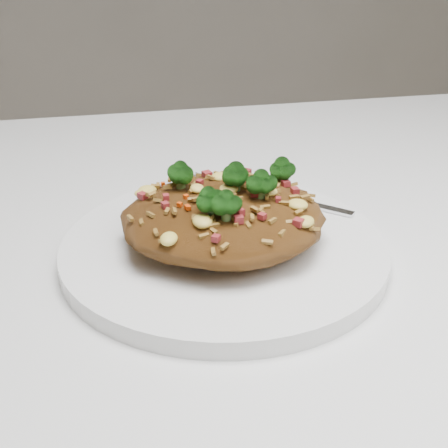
{
  "coord_description": "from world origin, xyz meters",
  "views": [
    {
      "loc": [
        0.01,
        -0.41,
        0.99
      ],
      "look_at": [
        0.09,
        0.0,
        0.78
      ],
      "focal_mm": 50.0,
      "sensor_mm": 36.0,
      "label": 1
    }
  ],
  "objects": [
    {
      "name": "fried_rice",
      "position": [
        0.09,
        0.0,
        0.79
      ],
      "size": [
        0.15,
        0.14,
        0.06
      ],
      "color": "brown",
      "rests_on": "plate"
    },
    {
      "name": "fork",
      "position": [
        0.15,
        0.07,
        0.77
      ],
      "size": [
        0.13,
        0.12,
        0.0
      ],
      "rotation": [
        0.0,
        0.0,
        -0.74
      ],
      "color": "silver",
      "rests_on": "plate"
    },
    {
      "name": "plate",
      "position": [
        0.09,
        0.0,
        0.76
      ],
      "size": [
        0.25,
        0.25,
        0.01
      ],
      "primitive_type": "cylinder",
      "color": "white",
      "rests_on": "dining_table"
    },
    {
      "name": "dining_table",
      "position": [
        0.0,
        0.0,
        0.66
      ],
      "size": [
        1.2,
        0.8,
        0.75
      ],
      "color": "silver",
      "rests_on": "ground"
    }
  ]
}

